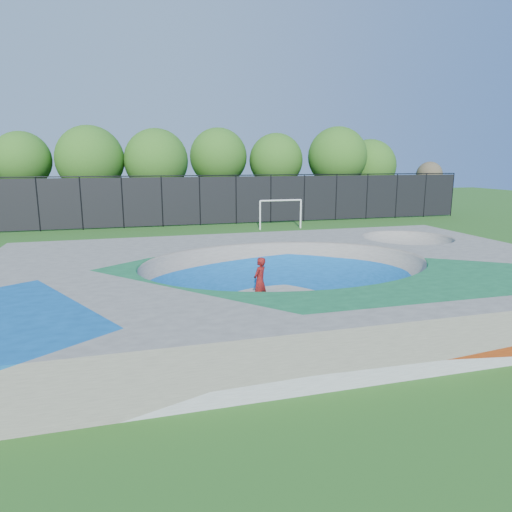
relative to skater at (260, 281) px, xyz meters
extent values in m
plane|color=#225517|center=(1.12, 0.31, -0.88)|extent=(120.00, 120.00, 0.00)
cube|color=gray|center=(1.12, 0.31, -0.13)|extent=(22.00, 14.00, 1.50)
imported|color=red|center=(0.00, 0.00, 0.00)|extent=(0.76, 0.75, 1.76)
cube|color=black|center=(0.00, 0.00, -0.86)|extent=(0.69, 0.72, 0.05)
cylinder|color=white|center=(5.13, 17.69, 0.21)|extent=(0.12, 0.12, 2.19)
cylinder|color=white|center=(8.42, 17.69, 0.21)|extent=(0.12, 0.12, 2.19)
cylinder|color=white|center=(6.78, 17.69, 1.31)|extent=(3.29, 0.12, 0.12)
cylinder|color=black|center=(-10.88, 21.31, 1.12)|extent=(0.09, 0.09, 4.00)
cylinder|color=black|center=(-7.88, 21.31, 1.12)|extent=(0.09, 0.09, 4.00)
cylinder|color=black|center=(-4.88, 21.31, 1.12)|extent=(0.09, 0.09, 4.00)
cylinder|color=black|center=(-1.88, 21.31, 1.12)|extent=(0.09, 0.09, 4.00)
cylinder|color=black|center=(1.12, 21.31, 1.12)|extent=(0.09, 0.09, 4.00)
cylinder|color=black|center=(4.12, 21.31, 1.12)|extent=(0.09, 0.09, 4.00)
cylinder|color=black|center=(7.12, 21.31, 1.12)|extent=(0.09, 0.09, 4.00)
cylinder|color=black|center=(10.12, 21.31, 1.12)|extent=(0.09, 0.09, 4.00)
cylinder|color=black|center=(13.12, 21.31, 1.12)|extent=(0.09, 0.09, 4.00)
cylinder|color=black|center=(16.12, 21.31, 1.12)|extent=(0.09, 0.09, 4.00)
cylinder|color=black|center=(19.12, 21.31, 1.12)|extent=(0.09, 0.09, 4.00)
cylinder|color=black|center=(22.12, 21.31, 1.12)|extent=(0.09, 0.09, 4.00)
cylinder|color=black|center=(25.12, 21.31, 1.12)|extent=(0.09, 0.09, 4.00)
cube|color=black|center=(1.12, 21.31, 1.12)|extent=(48.00, 0.03, 3.80)
cylinder|color=black|center=(1.12, 21.31, 3.12)|extent=(48.00, 0.08, 0.08)
cylinder|color=#402920|center=(-12.58, 26.12, 0.86)|extent=(0.44, 0.44, 3.49)
sphere|color=#2B6219|center=(-12.58, 26.12, 4.33)|extent=(4.60, 4.60, 4.60)
cylinder|color=#402920|center=(-7.34, 25.80, 0.70)|extent=(0.44, 0.44, 3.17)
sphere|color=#2B6219|center=(-7.34, 25.80, 4.38)|extent=(5.60, 5.60, 5.60)
cylinder|color=#402920|center=(-1.93, 25.38, 0.68)|extent=(0.44, 0.44, 3.12)
sphere|color=#2B6219|center=(-1.93, 25.38, 4.28)|extent=(5.44, 5.44, 5.44)
cylinder|color=#402920|center=(3.87, 27.35, 0.88)|extent=(0.44, 0.44, 3.52)
sphere|color=#2B6219|center=(3.87, 27.35, 4.63)|extent=(5.31, 5.31, 5.31)
cylinder|color=#402920|center=(9.25, 26.51, 0.77)|extent=(0.44, 0.44, 3.30)
sphere|color=#2B6219|center=(9.25, 26.51, 4.31)|extent=(5.05, 5.05, 5.05)
cylinder|color=#402920|center=(14.93, 25.18, 0.84)|extent=(0.44, 0.44, 3.45)
sphere|color=#2B6219|center=(14.93, 25.18, 4.66)|extent=(5.58, 5.58, 5.58)
cylinder|color=#402920|center=(19.23, 26.70, 0.42)|extent=(0.44, 0.44, 2.61)
sphere|color=#2B6219|center=(19.23, 26.70, 3.73)|extent=(5.34, 5.34, 5.34)
cylinder|color=#402920|center=(25.27, 25.21, 0.45)|extent=(0.44, 0.44, 2.67)
sphere|color=brown|center=(25.27, 25.21, 2.89)|extent=(2.60, 2.60, 2.60)
camera|label=1|loc=(-4.46, -15.42, 4.31)|focal=32.00mm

